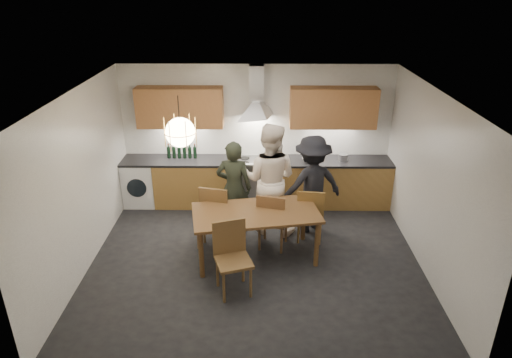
{
  "coord_description": "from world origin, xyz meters",
  "views": [
    {
      "loc": [
        0.07,
        -5.91,
        4.0
      ],
      "look_at": [
        0.01,
        0.4,
        1.2
      ],
      "focal_mm": 32.0,
      "sensor_mm": 36.0,
      "label": 1
    }
  ],
  "objects_px": {
    "dining_table": "(256,217)",
    "person_right": "(312,184)",
    "chair_front": "(232,252)",
    "wine_bottles": "(182,151)",
    "chair_back_left": "(216,210)",
    "person_mid": "(269,179)",
    "stock_pot": "(343,157)",
    "person_left": "(234,188)",
    "mixing_bowl": "(310,160)"
  },
  "relations": [
    {
      "from": "chair_front",
      "to": "wine_bottles",
      "type": "bearing_deg",
      "value": 93.58
    },
    {
      "from": "wine_bottles",
      "to": "person_left",
      "type": "bearing_deg",
      "value": -47.61
    },
    {
      "from": "person_mid",
      "to": "person_right",
      "type": "xyz_separation_m",
      "value": [
        0.71,
        0.05,
        -0.11
      ]
    },
    {
      "from": "person_right",
      "to": "mixing_bowl",
      "type": "height_order",
      "value": "person_right"
    },
    {
      "from": "stock_pot",
      "to": "person_mid",
      "type": "bearing_deg",
      "value": -144.62
    },
    {
      "from": "dining_table",
      "to": "stock_pot",
      "type": "distance_m",
      "value": 2.42
    },
    {
      "from": "person_left",
      "to": "stock_pot",
      "type": "xyz_separation_m",
      "value": [
        1.95,
        1.02,
        0.15
      ]
    },
    {
      "from": "person_mid",
      "to": "wine_bottles",
      "type": "bearing_deg",
      "value": -19.31
    },
    {
      "from": "person_mid",
      "to": "mixing_bowl",
      "type": "relative_size",
      "value": 6.58
    },
    {
      "from": "person_mid",
      "to": "person_right",
      "type": "height_order",
      "value": "person_mid"
    },
    {
      "from": "chair_back_left",
      "to": "person_left",
      "type": "bearing_deg",
      "value": -115.72
    },
    {
      "from": "stock_pot",
      "to": "wine_bottles",
      "type": "distance_m",
      "value": 2.99
    },
    {
      "from": "chair_back_left",
      "to": "stock_pot",
      "type": "xyz_separation_m",
      "value": [
        2.23,
        1.37,
        0.38
      ]
    },
    {
      "from": "chair_back_left",
      "to": "person_mid",
      "type": "xyz_separation_m",
      "value": [
        0.86,
        0.4,
        0.38
      ]
    },
    {
      "from": "wine_bottles",
      "to": "stock_pot",
      "type": "bearing_deg",
      "value": -2.03
    },
    {
      "from": "person_mid",
      "to": "stock_pot",
      "type": "bearing_deg",
      "value": -130.21
    },
    {
      "from": "dining_table",
      "to": "stock_pot",
      "type": "bearing_deg",
      "value": 38.9
    },
    {
      "from": "person_left",
      "to": "mixing_bowl",
      "type": "bearing_deg",
      "value": -135.49
    },
    {
      "from": "chair_front",
      "to": "stock_pot",
      "type": "height_order",
      "value": "stock_pot"
    },
    {
      "from": "chair_back_left",
      "to": "person_right",
      "type": "distance_m",
      "value": 1.65
    },
    {
      "from": "chair_back_left",
      "to": "person_left",
      "type": "xyz_separation_m",
      "value": [
        0.28,
        0.34,
        0.24
      ]
    },
    {
      "from": "chair_back_left",
      "to": "stock_pot",
      "type": "bearing_deg",
      "value": -135.55
    },
    {
      "from": "mixing_bowl",
      "to": "chair_front",
      "type": "bearing_deg",
      "value": -117.05
    },
    {
      "from": "person_left",
      "to": "mixing_bowl",
      "type": "distance_m",
      "value": 1.66
    },
    {
      "from": "person_left",
      "to": "person_mid",
      "type": "relative_size",
      "value": 0.85
    },
    {
      "from": "dining_table",
      "to": "mixing_bowl",
      "type": "relative_size",
      "value": 6.93
    },
    {
      "from": "chair_back_left",
      "to": "person_mid",
      "type": "relative_size",
      "value": 0.53
    },
    {
      "from": "dining_table",
      "to": "chair_back_left",
      "type": "height_order",
      "value": "chair_back_left"
    },
    {
      "from": "person_left",
      "to": "wine_bottles",
      "type": "height_order",
      "value": "person_left"
    },
    {
      "from": "person_left",
      "to": "stock_pot",
      "type": "height_order",
      "value": "person_left"
    },
    {
      "from": "chair_back_left",
      "to": "mixing_bowl",
      "type": "xyz_separation_m",
      "value": [
        1.62,
        1.32,
        0.36
      ]
    },
    {
      "from": "person_mid",
      "to": "stock_pot",
      "type": "distance_m",
      "value": 1.68
    },
    {
      "from": "chair_front",
      "to": "stock_pot",
      "type": "distance_m",
      "value": 3.24
    },
    {
      "from": "person_right",
      "to": "stock_pot",
      "type": "distance_m",
      "value": 1.14
    },
    {
      "from": "person_left",
      "to": "person_right",
      "type": "height_order",
      "value": "person_right"
    },
    {
      "from": "person_left",
      "to": "person_mid",
      "type": "xyz_separation_m",
      "value": [
        0.58,
        0.05,
        0.14
      ]
    },
    {
      "from": "chair_back_left",
      "to": "wine_bottles",
      "type": "xyz_separation_m",
      "value": [
        -0.76,
        1.47,
        0.46
      ]
    },
    {
      "from": "chair_front",
      "to": "stock_pot",
      "type": "xyz_separation_m",
      "value": [
        1.91,
        2.59,
        0.38
      ]
    },
    {
      "from": "chair_front",
      "to": "wine_bottles",
      "type": "relative_size",
      "value": 1.83
    },
    {
      "from": "dining_table",
      "to": "person_right",
      "type": "relative_size",
      "value": 1.2
    },
    {
      "from": "chair_back_left",
      "to": "chair_front",
      "type": "height_order",
      "value": "chair_front"
    },
    {
      "from": "dining_table",
      "to": "person_right",
      "type": "xyz_separation_m",
      "value": [
        0.92,
        0.89,
        0.14
      ]
    },
    {
      "from": "dining_table",
      "to": "person_left",
      "type": "height_order",
      "value": "person_left"
    },
    {
      "from": "chair_back_left",
      "to": "person_left",
      "type": "relative_size",
      "value": 0.62
    },
    {
      "from": "chair_back_left",
      "to": "chair_front",
      "type": "distance_m",
      "value": 1.26
    },
    {
      "from": "person_left",
      "to": "mixing_bowl",
      "type": "height_order",
      "value": "person_left"
    },
    {
      "from": "dining_table",
      "to": "chair_front",
      "type": "height_order",
      "value": "chair_front"
    },
    {
      "from": "person_right",
      "to": "chair_back_left",
      "type": "bearing_deg",
      "value": -3.95
    },
    {
      "from": "person_left",
      "to": "person_right",
      "type": "xyz_separation_m",
      "value": [
        1.29,
        0.1,
        0.03
      ]
    },
    {
      "from": "person_mid",
      "to": "wine_bottles",
      "type": "height_order",
      "value": "person_mid"
    }
  ]
}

